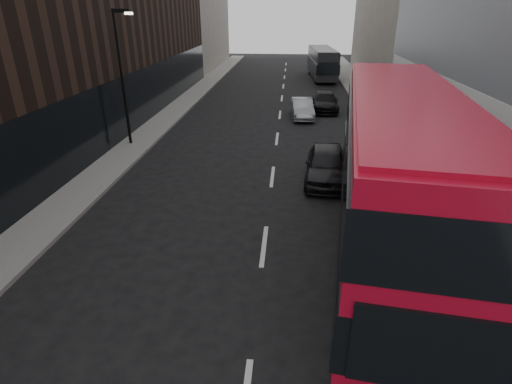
% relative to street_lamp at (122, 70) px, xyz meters
% --- Properties ---
extents(sidewalk_right, '(3.00, 80.00, 0.15)m').
position_rel_street_lamp_xyz_m(sidewalk_right, '(15.72, 7.00, -4.11)').
color(sidewalk_right, slate).
rests_on(sidewalk_right, ground).
extents(sidewalk_left, '(2.00, 80.00, 0.15)m').
position_rel_street_lamp_xyz_m(sidewalk_left, '(0.22, 7.00, -4.11)').
color(sidewalk_left, slate).
rests_on(sidewalk_left, ground).
extents(building_left_mid, '(5.00, 24.00, 14.00)m').
position_rel_street_lamp_xyz_m(building_left_mid, '(-3.28, 12.00, 2.82)').
color(building_left_mid, black).
rests_on(building_left_mid, ground).
extents(building_left_far, '(5.00, 20.00, 13.00)m').
position_rel_street_lamp_xyz_m(building_left_far, '(-3.28, 34.00, 2.32)').
color(building_left_far, slate).
rests_on(building_left_far, ground).
extents(street_lamp, '(1.06, 0.22, 7.00)m').
position_rel_street_lamp_xyz_m(street_lamp, '(0.00, 0.00, 0.00)').
color(street_lamp, black).
rests_on(street_lamp, sidewalk_left).
extents(red_bus, '(4.63, 12.96, 5.13)m').
position_rel_street_lamp_xyz_m(red_bus, '(12.06, -10.09, -1.33)').
color(red_bus, '#B00A22').
rests_on(red_bus, ground).
extents(grey_bus, '(2.92, 10.10, 3.23)m').
position_rel_street_lamp_xyz_m(grey_bus, '(12.35, 25.30, -2.45)').
color(grey_bus, black).
rests_on(grey_bus, ground).
extents(car_a, '(2.20, 4.67, 1.54)m').
position_rel_street_lamp_xyz_m(car_a, '(10.65, -4.18, -3.41)').
color(car_a, black).
rests_on(car_a, ground).
extents(car_b, '(1.72, 4.17, 1.34)m').
position_rel_street_lamp_xyz_m(car_b, '(9.81, 7.30, -3.51)').
color(car_b, '#919499').
rests_on(car_b, ground).
extents(car_c, '(2.05, 4.72, 1.35)m').
position_rel_street_lamp_xyz_m(car_c, '(11.64, 9.76, -3.50)').
color(car_c, black).
rests_on(car_c, ground).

